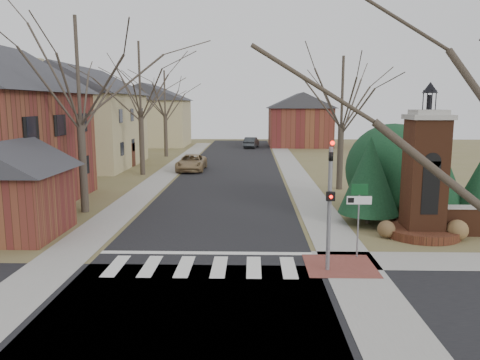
{
  "coord_description": "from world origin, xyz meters",
  "views": [
    {
      "loc": [
        1.73,
        -14.65,
        5.6
      ],
      "look_at": [
        1.19,
        6.0,
        2.21
      ],
      "focal_mm": 35.0,
      "sensor_mm": 36.0,
      "label": 1
    }
  ],
  "objects_px": {
    "traffic_signal_pole": "(330,196)",
    "brick_gate_monument": "(424,186)",
    "sign_post": "(359,206)",
    "pickup_truck": "(191,163)",
    "distant_car": "(251,142)"
  },
  "relations": [
    {
      "from": "brick_gate_monument",
      "to": "distant_car",
      "type": "height_order",
      "value": "brick_gate_monument"
    },
    {
      "from": "brick_gate_monument",
      "to": "distant_car",
      "type": "distance_m",
      "value": 41.01
    },
    {
      "from": "traffic_signal_pole",
      "to": "sign_post",
      "type": "xyz_separation_m",
      "value": [
        1.29,
        1.41,
        -0.64
      ]
    },
    {
      "from": "pickup_truck",
      "to": "brick_gate_monument",
      "type": "bearing_deg",
      "value": -56.87
    },
    {
      "from": "traffic_signal_pole",
      "to": "sign_post",
      "type": "height_order",
      "value": "traffic_signal_pole"
    },
    {
      "from": "sign_post",
      "to": "brick_gate_monument",
      "type": "distance_m",
      "value": 4.55
    },
    {
      "from": "traffic_signal_pole",
      "to": "brick_gate_monument",
      "type": "distance_m",
      "value": 6.47
    },
    {
      "from": "brick_gate_monument",
      "to": "pickup_truck",
      "type": "bearing_deg",
      "value": 122.6
    },
    {
      "from": "pickup_truck",
      "to": "distant_car",
      "type": "distance_m",
      "value": 21.51
    },
    {
      "from": "traffic_signal_pole",
      "to": "distant_car",
      "type": "relative_size",
      "value": 1.09
    },
    {
      "from": "sign_post",
      "to": "pickup_truck",
      "type": "bearing_deg",
      "value": 111.88
    },
    {
      "from": "brick_gate_monument",
      "to": "distant_car",
      "type": "relative_size",
      "value": 1.57
    },
    {
      "from": "brick_gate_monument",
      "to": "pickup_truck",
      "type": "relative_size",
      "value": 1.34
    },
    {
      "from": "sign_post",
      "to": "brick_gate_monument",
      "type": "height_order",
      "value": "brick_gate_monument"
    },
    {
      "from": "brick_gate_monument",
      "to": "sign_post",
      "type": "bearing_deg",
      "value": -138.58
    }
  ]
}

